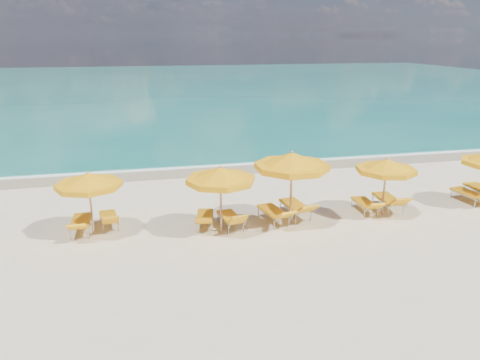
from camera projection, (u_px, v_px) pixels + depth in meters
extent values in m
plane|color=beige|center=(250.00, 227.00, 15.78)|extent=(120.00, 120.00, 0.00)
cube|color=#12655A|center=(161.00, 85.00, 60.52)|extent=(120.00, 80.00, 0.30)
cube|color=tan|center=(213.00, 169.00, 22.68)|extent=(120.00, 2.60, 0.01)
cube|color=white|center=(211.00, 164.00, 23.42)|extent=(120.00, 1.20, 0.03)
cube|color=white|center=(98.00, 135.00, 30.37)|extent=(14.00, 0.36, 0.05)
cube|color=white|center=(274.00, 111.00, 39.83)|extent=(18.00, 0.30, 0.05)
cylinder|color=tan|center=(91.00, 205.00, 14.88)|extent=(0.06, 0.06, 2.04)
cone|color=#FCA70C|center=(88.00, 179.00, 14.63)|extent=(2.19, 2.19, 0.41)
cylinder|color=#FCA70C|center=(89.00, 185.00, 14.69)|extent=(2.21, 2.21, 0.16)
sphere|color=tan|center=(88.00, 173.00, 14.57)|extent=(0.09, 0.09, 0.09)
cylinder|color=tan|center=(221.00, 201.00, 15.04)|extent=(0.07, 0.07, 2.17)
cone|color=#FCA70C|center=(220.00, 174.00, 14.77)|extent=(2.23, 2.23, 0.43)
cylinder|color=#FCA70C|center=(221.00, 180.00, 14.84)|extent=(2.25, 2.25, 0.17)
sphere|color=tan|center=(220.00, 167.00, 14.71)|extent=(0.10, 0.10, 0.10)
cylinder|color=tan|center=(291.00, 189.00, 15.73)|extent=(0.08, 0.08, 2.45)
cone|color=#FCA70C|center=(292.00, 160.00, 15.43)|extent=(3.25, 3.25, 0.49)
cylinder|color=#FCA70C|center=(292.00, 167.00, 15.50)|extent=(3.28, 3.28, 0.20)
sphere|color=tan|center=(292.00, 152.00, 15.36)|extent=(0.11, 0.11, 0.11)
cylinder|color=tan|center=(384.00, 188.00, 16.53)|extent=(0.06, 0.06, 2.04)
cone|color=#FCA70C|center=(386.00, 165.00, 16.28)|extent=(2.38, 2.38, 0.41)
cylinder|color=#FCA70C|center=(386.00, 170.00, 16.33)|extent=(2.40, 2.40, 0.16)
sphere|color=tan|center=(387.00, 159.00, 16.21)|extent=(0.09, 0.09, 0.09)
cube|color=#FCAC0F|center=(81.00, 221.00, 15.30)|extent=(0.60, 1.31, 0.08)
cube|color=#FCAC0F|center=(77.00, 227.00, 14.40)|extent=(0.59, 0.58, 0.38)
cube|color=#FCAC0F|center=(109.00, 217.00, 15.75)|extent=(0.67, 1.23, 0.07)
cube|color=#FCAC0F|center=(110.00, 220.00, 14.98)|extent=(0.58, 0.54, 0.40)
cube|color=#FCAC0F|center=(205.00, 216.00, 15.77)|extent=(0.76, 1.30, 0.08)
cube|color=#FCAC0F|center=(204.00, 221.00, 14.91)|extent=(0.63, 0.60, 0.39)
cube|color=#FCAC0F|center=(230.00, 217.00, 15.71)|extent=(0.71, 1.29, 0.08)
cube|color=#FCAC0F|center=(238.00, 220.00, 14.91)|extent=(0.61, 0.54, 0.45)
cube|color=#FCAC0F|center=(273.00, 211.00, 16.15)|extent=(0.84, 1.42, 0.08)
cube|color=#FCAC0F|center=(286.00, 215.00, 15.29)|extent=(0.69, 0.67, 0.41)
cube|color=#FCAC0F|center=(295.00, 205.00, 16.66)|extent=(0.78, 1.45, 0.09)
cube|color=#FCAC0F|center=(307.00, 209.00, 15.74)|extent=(0.68, 0.65, 0.44)
cube|color=#FCAC0F|center=(364.00, 202.00, 17.06)|extent=(0.59, 1.24, 0.07)
cube|color=#FCAC0F|center=(375.00, 206.00, 16.22)|extent=(0.56, 0.54, 0.38)
cube|color=#FCAC0F|center=(387.00, 198.00, 17.33)|extent=(0.70, 1.41, 0.08)
cube|color=#FCAC0F|center=(400.00, 202.00, 16.38)|extent=(0.65, 0.60, 0.46)
cube|color=#FCAC0F|center=(468.00, 192.00, 18.06)|extent=(0.75, 1.36, 0.08)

